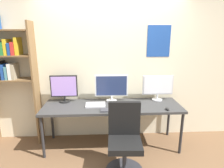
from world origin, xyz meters
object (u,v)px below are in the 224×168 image
(monitor_right, at_px, (158,86))
(monitor_left, at_px, (64,88))
(computer_mouse, at_px, (167,109))
(bookshelf, at_px, (5,63))
(desk, at_px, (112,108))
(office_chair, at_px, (124,146))
(monitor_center, at_px, (111,87))
(laptop_closed, at_px, (95,105))
(keyboard_main, at_px, (113,110))

(monitor_right, bearing_deg, monitor_left, -180.00)
(computer_mouse, bearing_deg, bookshelf, 169.60)
(desk, bearing_deg, monitor_left, 165.36)
(office_chair, relative_size, monitor_right, 1.84)
(bookshelf, bearing_deg, office_chair, -25.22)
(desk, relative_size, monitor_center, 3.97)
(monitor_left, relative_size, laptop_closed, 1.46)
(monitor_center, relative_size, computer_mouse, 5.94)
(desk, height_order, office_chair, office_chair)
(bookshelf, bearing_deg, laptop_closed, -8.79)
(computer_mouse, bearing_deg, monitor_left, 164.52)
(monitor_center, bearing_deg, computer_mouse, -28.52)
(monitor_left, relative_size, keyboard_main, 1.22)
(bookshelf, height_order, monitor_center, bookshelf)
(monitor_right, bearing_deg, keyboard_main, -151.44)
(monitor_right, bearing_deg, desk, -165.35)
(computer_mouse, bearing_deg, laptop_closed, 167.51)
(monitor_center, distance_m, monitor_right, 0.81)
(monitor_left, distance_m, monitor_right, 1.62)
(desk, height_order, monitor_center, monitor_center)
(bookshelf, distance_m, computer_mouse, 2.72)
(laptop_closed, bearing_deg, keyboard_main, -41.23)
(keyboard_main, height_order, laptop_closed, laptop_closed)
(monitor_center, bearing_deg, laptop_closed, -142.50)
(monitor_right, bearing_deg, office_chair, -128.07)
(keyboard_main, bearing_deg, office_chair, -72.74)
(bookshelf, distance_m, monitor_right, 2.59)
(monitor_right, xyz_separation_m, computer_mouse, (0.03, -0.46, -0.24))
(desk, relative_size, computer_mouse, 23.59)
(office_chair, height_order, monitor_right, monitor_right)
(keyboard_main, bearing_deg, desk, 90.00)
(laptop_closed, bearing_deg, computer_mouse, -13.63)
(monitor_center, relative_size, monitor_right, 1.06)
(office_chair, relative_size, laptop_closed, 3.09)
(laptop_closed, bearing_deg, monitor_center, 36.36)
(monitor_center, xyz_separation_m, laptop_closed, (-0.27, -0.21, -0.24))
(computer_mouse, height_order, laptop_closed, computer_mouse)
(monitor_left, bearing_deg, laptop_closed, -21.42)
(monitor_center, bearing_deg, bookshelf, 179.46)
(monitor_left, height_order, monitor_center, monitor_left)
(office_chair, bearing_deg, bookshelf, 154.78)
(monitor_left, xyz_separation_m, monitor_right, (1.62, 0.00, -0.00))
(bookshelf, distance_m, monitor_center, 1.80)
(monitor_center, bearing_deg, office_chair, -81.34)
(bookshelf, xyz_separation_m, laptop_closed, (1.47, -0.23, -0.67))
(keyboard_main, bearing_deg, bookshelf, 165.28)
(desk, distance_m, keyboard_main, 0.24)
(desk, height_order, keyboard_main, keyboard_main)
(office_chair, xyz_separation_m, monitor_center, (-0.13, 0.87, 0.59))
(office_chair, relative_size, keyboard_main, 2.58)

